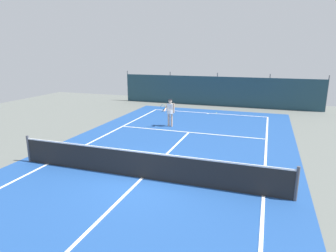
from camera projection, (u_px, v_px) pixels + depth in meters
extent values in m
plane|color=slate|center=(142.00, 178.00, 10.38)|extent=(36.00, 36.00, 0.00)
cube|color=#1E478C|center=(142.00, 178.00, 10.38)|extent=(11.02, 26.60, 0.01)
cube|color=white|center=(208.00, 113.00, 21.28)|extent=(8.22, 0.10, 0.01)
cube|color=white|center=(48.00, 164.00, 11.67)|extent=(0.10, 23.80, 0.01)
cube|color=white|center=(264.00, 196.00, 9.09)|extent=(0.10, 23.80, 0.01)
cube|color=white|center=(189.00, 132.00, 16.24)|extent=(8.22, 0.10, 0.01)
cube|color=white|center=(142.00, 178.00, 10.38)|extent=(0.10, 12.80, 0.01)
cube|color=white|center=(208.00, 114.00, 21.15)|extent=(0.10, 0.30, 0.01)
cube|color=black|center=(142.00, 166.00, 10.26)|extent=(9.92, 0.03, 0.95)
cube|color=white|center=(142.00, 152.00, 10.14)|extent=(9.92, 0.04, 0.05)
cylinder|color=#47474C|center=(29.00, 149.00, 11.82)|extent=(0.10, 0.10, 1.10)
cylinder|color=#47474C|center=(297.00, 184.00, 8.67)|extent=(0.10, 0.10, 1.10)
cube|color=#1E3D4C|center=(217.00, 91.00, 23.97)|extent=(16.22, 0.06, 2.40)
cylinder|color=#595B60|center=(128.00, 86.00, 26.53)|extent=(0.08, 0.08, 2.70)
cylinder|color=#595B60|center=(170.00, 87.00, 25.26)|extent=(0.08, 0.08, 2.70)
cylinder|color=#595B60|center=(217.00, 89.00, 23.99)|extent=(0.08, 0.08, 2.70)
cylinder|color=#595B60|center=(269.00, 92.00, 22.71)|extent=(0.08, 0.08, 2.70)
cylinder|color=#595B60|center=(327.00, 94.00, 21.44)|extent=(0.08, 0.08, 2.70)
cube|color=#234C1E|center=(218.00, 98.00, 24.68)|extent=(14.60, 0.70, 1.10)
cylinder|color=#D8AD8C|center=(172.00, 120.00, 17.44)|extent=(0.12, 0.12, 0.82)
cylinder|color=#D8AD8C|center=(169.00, 119.00, 17.52)|extent=(0.12, 0.12, 0.82)
cylinder|color=white|center=(170.00, 112.00, 17.36)|extent=(0.40, 0.40, 0.22)
cube|color=white|center=(170.00, 108.00, 17.31)|extent=(0.38, 0.24, 0.56)
sphere|color=#D8AD8C|center=(170.00, 101.00, 17.20)|extent=(0.22, 0.22, 0.22)
cylinder|color=black|center=(170.00, 100.00, 17.18)|extent=(0.23, 0.23, 0.04)
cylinder|color=#D8AD8C|center=(174.00, 108.00, 17.21)|extent=(0.09, 0.09, 0.58)
cylinder|color=#D8AD8C|center=(166.00, 108.00, 17.29)|extent=(0.14, 0.53, 0.41)
cylinder|color=black|center=(163.00, 111.00, 17.08)|extent=(0.06, 0.28, 0.13)
torus|color=teal|center=(163.00, 107.00, 17.02)|extent=(0.32, 0.16, 0.29)
sphere|color=#CCDB33|center=(216.00, 113.00, 21.27)|extent=(0.07, 0.07, 0.07)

